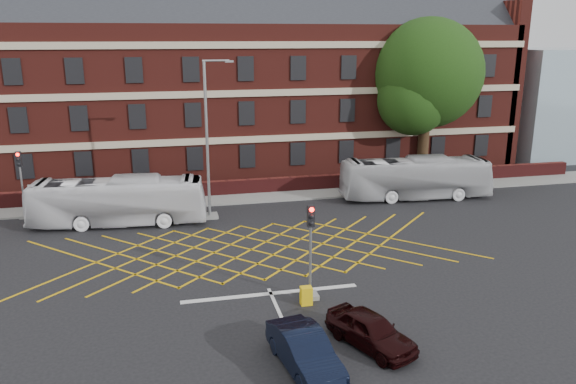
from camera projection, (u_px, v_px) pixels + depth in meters
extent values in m
plane|color=black|center=(257.00, 264.00, 28.41)|extent=(120.00, 120.00, 0.00)
cube|color=#581C16|center=(212.00, 99.00, 47.47)|extent=(50.00, 12.00, 12.00)
cube|color=#202329|center=(210.00, 25.00, 45.85)|extent=(51.00, 10.61, 10.61)
cube|color=#B7A88C|center=(219.00, 94.00, 41.49)|extent=(50.00, 0.18, 0.50)
cube|color=black|center=(220.00, 114.00, 41.91)|extent=(1.20, 0.14, 1.80)
cube|color=#4B1414|center=(227.00, 188.00, 40.48)|extent=(56.00, 0.50, 1.10)
cube|color=slate|center=(229.00, 198.00, 39.67)|extent=(60.00, 3.00, 0.12)
cube|color=#99B2BF|center=(567.00, 102.00, 54.05)|extent=(14.00, 10.00, 10.00)
cube|color=#CC990C|center=(251.00, 250.00, 30.29)|extent=(8.22, 8.22, 0.02)
cube|color=silver|center=(271.00, 293.00, 25.12)|extent=(8.00, 0.30, 0.02)
cube|color=silver|center=(308.00, 376.00, 19.02)|extent=(0.15, 14.00, 0.02)
imported|color=silver|center=(118.00, 201.00, 34.03)|extent=(10.70, 3.48, 2.93)
imported|color=#BBBCC0|center=(415.00, 178.00, 39.53)|extent=(10.75, 3.41, 2.94)
imported|color=black|center=(305.00, 351.00, 19.29)|extent=(2.08, 4.32, 1.36)
imported|color=black|center=(371.00, 330.00, 20.72)|extent=(2.98, 4.11, 1.30)
cylinder|color=black|center=(424.00, 136.00, 45.72)|extent=(0.90, 0.90, 6.56)
sphere|color=black|center=(428.00, 73.00, 44.38)|extent=(8.67, 8.67, 8.67)
sphere|color=black|center=(413.00, 99.00, 43.82)|extent=(5.63, 5.63, 5.63)
sphere|color=black|center=(439.00, 91.00, 45.86)|extent=(5.20, 5.20, 5.20)
cube|color=slate|center=(310.00, 296.00, 24.70)|extent=(0.70, 0.70, 0.20)
cylinder|color=gray|center=(310.00, 261.00, 24.26)|extent=(0.12, 0.12, 3.50)
cube|color=black|center=(311.00, 216.00, 23.71)|extent=(0.30, 0.25, 0.95)
sphere|color=#FF0C05|center=(312.00, 210.00, 23.49)|extent=(0.20, 0.20, 0.20)
cube|color=slate|center=(26.00, 216.00, 35.60)|extent=(0.70, 0.70, 0.20)
cylinder|color=gray|center=(23.00, 191.00, 35.16)|extent=(0.12, 0.12, 3.50)
cube|color=black|center=(19.00, 159.00, 34.61)|extent=(0.30, 0.25, 0.95)
sphere|color=#FF0C05|center=(18.00, 155.00, 34.39)|extent=(0.20, 0.20, 0.20)
cube|color=slate|center=(210.00, 216.00, 35.66)|extent=(1.00, 1.00, 0.20)
cylinder|color=gray|center=(207.00, 142.00, 34.38)|extent=(0.18, 0.18, 9.73)
cylinder|color=gray|center=(216.00, 61.00, 33.22)|extent=(1.60, 0.12, 0.12)
cube|color=gray|center=(229.00, 61.00, 33.40)|extent=(0.50, 0.20, 0.12)
cylinder|color=gray|center=(39.00, 200.00, 35.66)|extent=(0.10, 0.10, 2.20)
cube|color=silver|center=(37.00, 188.00, 35.37)|extent=(1.10, 0.06, 0.45)
cube|color=silver|center=(38.00, 195.00, 35.50)|extent=(1.10, 0.06, 0.40)
cube|color=silver|center=(39.00, 202.00, 35.62)|extent=(1.10, 0.06, 0.35)
cube|color=yellow|center=(306.00, 296.00, 24.03)|extent=(0.49, 0.39, 0.80)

